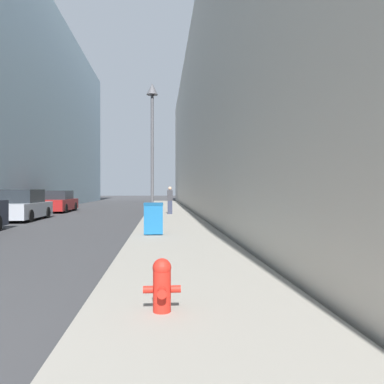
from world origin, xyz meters
TOP-DOWN VIEW (x-y plane):
  - sidewalk_right at (5.26, 18.00)m, footprint 3.08×60.00m
  - building_right_stone at (12.90, 26.00)m, footprint 12.00×60.00m
  - fire_hydrant at (4.73, 2.22)m, footprint 0.46×0.35m
  - trash_bin at (4.46, 10.16)m, footprint 0.64×0.62m
  - lamppost at (4.32, 13.99)m, footprint 0.49×0.49m
  - parked_sedan_near at (-2.70, 18.25)m, footprint 1.97×4.68m
  - parked_sedan_far at (-2.77, 25.71)m, footprint 1.84×4.77m
  - pedestrian_on_sidewalk at (5.24, 20.58)m, footprint 0.34×0.22m

SIDE VIEW (x-z plane):
  - sidewalk_right at x=5.26m, z-range 0.00..0.14m
  - fire_hydrant at x=4.73m, z-range 0.15..0.81m
  - trash_bin at x=4.46m, z-range 0.15..1.21m
  - parked_sedan_far at x=-2.77m, z-range -0.06..1.50m
  - parked_sedan_near at x=-2.70m, z-range -0.07..1.57m
  - pedestrian_on_sidewalk at x=5.24m, z-range 0.14..1.82m
  - lamppost at x=4.32m, z-range 1.29..7.41m
  - building_right_stone at x=12.90m, z-range 0.00..14.07m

